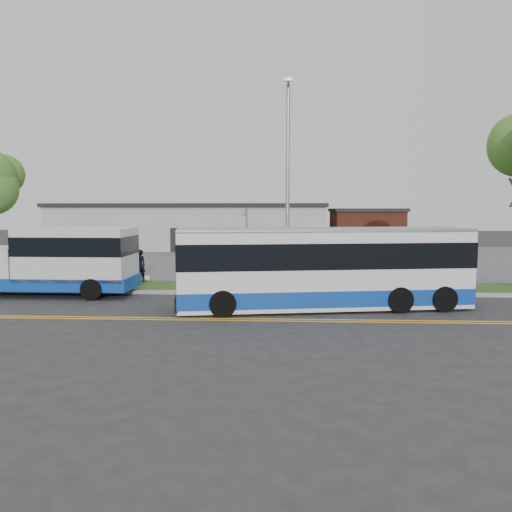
# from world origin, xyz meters

# --- Properties ---
(ground) EXTENTS (140.00, 140.00, 0.00)m
(ground) POSITION_xyz_m (0.00, 0.00, 0.00)
(ground) COLOR #28282B
(ground) RESTS_ON ground
(lane_line_north) EXTENTS (70.00, 0.12, 0.01)m
(lane_line_north) POSITION_xyz_m (0.00, -3.85, 0.01)
(lane_line_north) COLOR gold
(lane_line_north) RESTS_ON ground
(lane_line_south) EXTENTS (70.00, 0.12, 0.01)m
(lane_line_south) POSITION_xyz_m (0.00, -4.15, 0.01)
(lane_line_south) COLOR gold
(lane_line_south) RESTS_ON ground
(curb) EXTENTS (80.00, 0.30, 0.15)m
(curb) POSITION_xyz_m (0.00, 1.10, 0.07)
(curb) COLOR #9E9B93
(curb) RESTS_ON ground
(verge) EXTENTS (80.00, 3.30, 0.10)m
(verge) POSITION_xyz_m (0.00, 2.90, 0.05)
(verge) COLOR #274C19
(verge) RESTS_ON ground
(parking_lot) EXTENTS (80.00, 25.00, 0.10)m
(parking_lot) POSITION_xyz_m (0.00, 17.00, 0.05)
(parking_lot) COLOR #4C4C4F
(parking_lot) RESTS_ON ground
(commercial_building) EXTENTS (25.40, 10.40, 4.35)m
(commercial_building) POSITION_xyz_m (-6.00, 27.00, 2.18)
(commercial_building) COLOR #9E9E99
(commercial_building) RESTS_ON ground
(brick_wing) EXTENTS (6.30, 7.30, 3.90)m
(brick_wing) POSITION_xyz_m (10.50, 26.00, 1.96)
(brick_wing) COLOR brown
(brick_wing) RESTS_ON ground
(streetlight_near) EXTENTS (0.35, 1.53, 9.50)m
(streetlight_near) POSITION_xyz_m (3.00, 2.73, 5.23)
(streetlight_near) COLOR gray
(streetlight_near) RESTS_ON verge
(shuttle_bus) EXTENTS (7.87, 2.73, 3.00)m
(shuttle_bus) POSITION_xyz_m (-7.08, 0.59, 1.60)
(shuttle_bus) COLOR #0E3B9F
(shuttle_bus) RESTS_ON ground
(transit_bus) EXTENTS (11.43, 4.36, 3.10)m
(transit_bus) POSITION_xyz_m (4.32, -1.80, 1.57)
(transit_bus) COLOR white
(transit_bus) RESTS_ON ground
(pedestrian) EXTENTS (0.73, 0.70, 1.68)m
(pedestrian) POSITION_xyz_m (-4.51, 4.00, 0.94)
(pedestrian) COLOR black
(pedestrian) RESTS_ON verge
(parked_car_a) EXTENTS (2.58, 4.91, 1.54)m
(parked_car_a) POSITION_xyz_m (-1.79, 12.43, 0.87)
(parked_car_a) COLOR #A8A9AF
(parked_car_a) RESTS_ON parking_lot
(parked_car_b) EXTENTS (1.96, 4.29, 1.22)m
(parked_car_b) POSITION_xyz_m (-13.68, 13.16, 0.71)
(parked_car_b) COLOR white
(parked_car_b) RESTS_ON parking_lot
(grocery_bag_left) EXTENTS (0.32, 0.32, 0.32)m
(grocery_bag_left) POSITION_xyz_m (-4.81, 3.75, 0.26)
(grocery_bag_left) COLOR white
(grocery_bag_left) RESTS_ON verge
(grocery_bag_right) EXTENTS (0.32, 0.32, 0.32)m
(grocery_bag_right) POSITION_xyz_m (-4.21, 4.25, 0.26)
(grocery_bag_right) COLOR white
(grocery_bag_right) RESTS_ON verge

